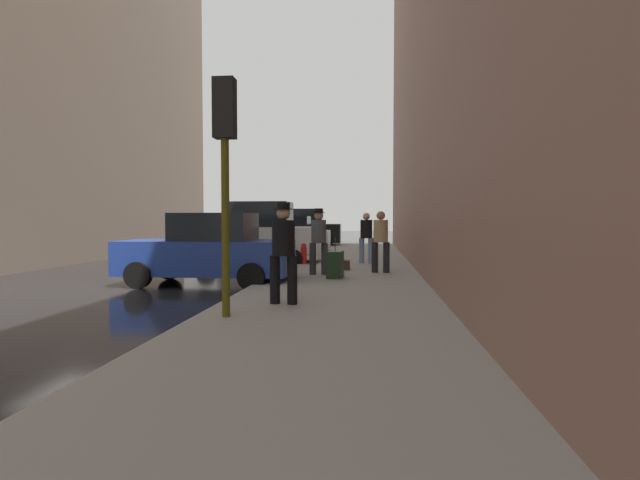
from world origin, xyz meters
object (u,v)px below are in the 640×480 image
object	(u,v)px
fire_hydrant	(304,253)
duffel_bag	(344,265)
pedestrian_with_fedora	(283,248)
parked_black_suv	(302,230)
traffic_light	(225,145)
pedestrian_in_tan_coat	(381,238)
pedestrian_in_jeans	(366,235)
parked_blue_sedan	(209,251)
parked_white_van	(257,236)
parked_silver_sedan	(286,236)
rolling_suitcase	(335,265)
pedestrian_with_beanie	(319,238)

from	to	relation	value
fire_hydrant	duffel_bag	bearing A→B (deg)	-50.98
pedestrian_with_fedora	parked_black_suv	bearing A→B (deg)	97.05
fire_hydrant	pedestrian_with_fedora	distance (m)	7.98
traffic_light	pedestrian_in_tan_coat	size ratio (longest dim) A/B	2.11
fire_hydrant	pedestrian_in_jeans	size ratio (longest dim) A/B	0.41
parked_black_suv	pedestrian_in_tan_coat	world-z (taller)	parked_black_suv
parked_blue_sedan	duffel_bag	world-z (taller)	parked_blue_sedan
fire_hydrant	traffic_light	distance (m)	9.40
fire_hydrant	parked_black_suv	bearing A→B (deg)	98.21
fire_hydrant	pedestrian_in_tan_coat	xyz separation A→B (m)	(2.51, -2.55, 0.61)
pedestrian_in_tan_coat	parked_white_van	bearing A→B (deg)	141.52
parked_black_suv	traffic_light	xyz separation A→B (m)	(1.85, -21.63, 1.73)
parked_black_suv	pedestrian_in_tan_coat	distance (m)	15.66
parked_silver_sedan	traffic_light	distance (m)	16.30
parked_white_van	fire_hydrant	bearing A→B (deg)	-25.88
parked_silver_sedan	pedestrian_in_jeans	size ratio (longest dim) A/B	2.46
rolling_suitcase	duffel_bag	bearing A→B (deg)	87.05
fire_hydrant	pedestrian_in_tan_coat	distance (m)	3.63
rolling_suitcase	fire_hydrant	bearing A→B (deg)	108.63
parked_blue_sedan	parked_black_suv	world-z (taller)	parked_black_suv
parked_silver_sedan	pedestrian_with_beanie	xyz separation A→B (m)	(2.64, -10.15, 0.29)
parked_black_suv	pedestrian_with_fedora	bearing A→B (deg)	-82.95
parked_black_suv	pedestrian_in_jeans	xyz separation A→B (m)	(3.88, -12.07, 0.07)
parked_silver_sedan	pedestrian_in_tan_coat	size ratio (longest dim) A/B	2.46
parked_blue_sedan	parked_white_van	distance (m)	5.28
fire_hydrant	rolling_suitcase	world-z (taller)	rolling_suitcase
parked_white_van	parked_black_suv	bearing A→B (deg)	90.00
parked_silver_sedan	pedestrian_in_tan_coat	distance (m)	10.43
parked_blue_sedan	fire_hydrant	world-z (taller)	parked_blue_sedan
fire_hydrant	duffel_bag	size ratio (longest dim) A/B	1.60
pedestrian_in_jeans	fire_hydrant	bearing A→B (deg)	-168.23
parked_blue_sedan	traffic_light	size ratio (longest dim) A/B	1.17
parked_white_van	pedestrian_in_jeans	bearing A→B (deg)	-6.51
traffic_light	pedestrian_with_beanie	bearing A→B (deg)	82.42
pedestrian_in_jeans	duffel_bag	bearing A→B (deg)	-105.65
pedestrian_in_tan_coat	duffel_bag	bearing A→B (deg)	144.25
fire_hydrant	pedestrian_with_beanie	size ratio (longest dim) A/B	0.40
parked_blue_sedan	traffic_light	world-z (taller)	traffic_light
parked_white_van	fire_hydrant	xyz separation A→B (m)	(1.80, -0.88, -0.54)
parked_white_van	traffic_light	size ratio (longest dim) A/B	1.28
parked_white_van	parked_silver_sedan	size ratio (longest dim) A/B	1.09
pedestrian_with_beanie	parked_silver_sedan	bearing A→B (deg)	104.59
parked_silver_sedan	parked_white_van	bearing A→B (deg)	-90.00
parked_black_suv	pedestrian_with_beanie	distance (m)	15.93
parked_blue_sedan	parked_silver_sedan	xyz separation A→B (m)	(0.00, 11.35, 0.00)
parked_blue_sedan	pedestrian_with_beanie	xyz separation A→B (m)	(2.64, 1.20, 0.29)
parked_white_van	parked_silver_sedan	bearing A→B (deg)	90.00
fire_hydrant	pedestrian_with_beanie	world-z (taller)	pedestrian_with_beanie
pedestrian_with_fedora	duffel_bag	size ratio (longest dim) A/B	4.04
traffic_light	pedestrian_in_jeans	size ratio (longest dim) A/B	2.11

